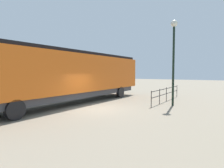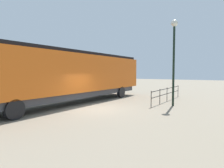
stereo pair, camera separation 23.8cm
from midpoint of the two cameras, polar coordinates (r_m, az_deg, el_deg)
name	(u,v)px [view 2 (the right image)]	position (r m, az deg, el deg)	size (l,w,h in m)	color
ground_plane	(97,109)	(13.68, -3.94, -7.20)	(120.00, 120.00, 0.00)	gray
locomotive	(76,75)	(16.52, -9.93, 2.69)	(3.12, 17.39, 4.15)	orange
lamp_post	(174,47)	(15.58, 17.86, 10.12)	(0.50, 0.50, 6.37)	black
platform_fence	(167,92)	(17.82, 15.96, -2.36)	(0.05, 7.32, 1.20)	black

